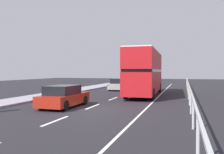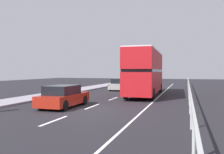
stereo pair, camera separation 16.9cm
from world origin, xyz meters
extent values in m
cube|color=black|center=(0.00, 0.00, -0.05)|extent=(73.66, 120.00, 0.10)
cube|color=silver|center=(0.00, -3.50, 0.00)|extent=(0.16, 2.37, 0.01)
cube|color=silver|center=(0.00, 1.16, 0.00)|extent=(0.16, 2.37, 0.01)
cube|color=silver|center=(0.00, 5.82, 0.00)|extent=(0.16, 2.37, 0.01)
cube|color=silver|center=(0.00, 10.47, 0.00)|extent=(0.16, 2.37, 0.01)
cube|color=silver|center=(0.00, 15.13, 0.00)|extent=(0.16, 2.37, 0.01)
cube|color=silver|center=(0.00, 19.79, 0.00)|extent=(0.16, 2.37, 0.01)
cube|color=silver|center=(0.00, 24.45, 0.00)|extent=(0.16, 2.37, 0.01)
cube|color=silver|center=(0.00, 29.11, 0.00)|extent=(0.16, 2.37, 0.01)
cube|color=silver|center=(3.49, 9.00, 0.00)|extent=(0.12, 46.00, 0.01)
cube|color=#B0B3B2|center=(6.11, 9.00, 1.18)|extent=(0.08, 42.00, 0.08)
cylinder|color=#B0B3B2|center=(6.11, -6.75, 0.59)|extent=(0.10, 0.10, 1.18)
cylinder|color=#B0B3B2|center=(6.11, -3.25, 0.59)|extent=(0.10, 0.10, 1.18)
cylinder|color=#B0B3B2|center=(6.11, 0.25, 0.59)|extent=(0.10, 0.10, 1.18)
cylinder|color=#B0B3B2|center=(6.11, 3.75, 0.59)|extent=(0.10, 0.10, 1.18)
cylinder|color=#B0B3B2|center=(6.11, 7.25, 0.59)|extent=(0.10, 0.10, 1.18)
cylinder|color=#B0B3B2|center=(6.11, 10.75, 0.59)|extent=(0.10, 0.10, 1.18)
cylinder|color=#B0B3B2|center=(6.11, 14.25, 0.59)|extent=(0.10, 0.10, 1.18)
cylinder|color=#B0B3B2|center=(6.11, 17.75, 0.59)|extent=(0.10, 0.10, 1.18)
cylinder|color=#B0B3B2|center=(6.11, 21.25, 0.59)|extent=(0.10, 0.10, 1.18)
cylinder|color=#B0B3B2|center=(6.11, 24.75, 0.59)|extent=(0.10, 0.10, 1.18)
cylinder|color=#B0B3B2|center=(6.11, 28.25, 0.59)|extent=(0.10, 0.10, 1.18)
cube|color=#B4151B|center=(2.10, 9.54, 1.31)|extent=(2.71, 10.73, 1.92)
cube|color=black|center=(2.10, 9.54, 2.39)|extent=(2.72, 10.31, 0.24)
cube|color=#B4151B|center=(2.10, 9.54, 3.35)|extent=(2.71, 10.73, 1.69)
cube|color=silver|center=(2.10, 9.54, 4.24)|extent=(2.66, 10.52, 0.10)
cube|color=black|center=(1.95, 14.85, 1.40)|extent=(2.18, 0.10, 1.34)
cube|color=yellow|center=(1.95, 14.85, 3.77)|extent=(1.45, 0.08, 0.28)
cylinder|color=black|center=(0.88, 13.44, 0.50)|extent=(0.31, 1.01, 1.00)
cylinder|color=black|center=(3.10, 13.50, 0.50)|extent=(0.31, 1.01, 1.00)
cylinder|color=black|center=(1.09, 5.77, 0.50)|extent=(0.31, 1.01, 1.00)
cylinder|color=black|center=(3.31, 5.83, 0.50)|extent=(0.31, 1.01, 1.00)
cube|color=#9E2012|center=(-1.73, 0.49, 0.51)|extent=(1.82, 4.17, 0.67)
cube|color=black|center=(-1.73, 0.28, 1.13)|extent=(1.60, 2.29, 0.57)
cube|color=red|center=(-2.53, -1.56, 0.68)|extent=(0.16, 0.06, 0.12)
cube|color=red|center=(-0.92, -1.56, 0.68)|extent=(0.16, 0.06, 0.12)
cylinder|color=black|center=(-2.56, 1.87, 0.32)|extent=(0.20, 0.64, 0.64)
cylinder|color=black|center=(-0.91, 1.87, 0.32)|extent=(0.20, 0.64, 0.64)
cylinder|color=black|center=(-2.55, -0.89, 0.32)|extent=(0.20, 0.64, 0.64)
cylinder|color=black|center=(-0.90, -0.89, 0.32)|extent=(0.20, 0.64, 0.64)
cube|color=gray|center=(-1.88, 14.69, 0.52)|extent=(1.88, 4.26, 0.68)
cube|color=black|center=(-1.88, 14.48, 1.15)|extent=(1.61, 2.36, 0.58)
cube|color=red|center=(-2.71, 12.63, 0.69)|extent=(0.16, 0.06, 0.12)
cube|color=red|center=(-1.15, 12.59, 0.69)|extent=(0.16, 0.06, 0.12)
cylinder|color=black|center=(-2.64, 16.12, 0.32)|extent=(0.22, 0.65, 0.64)
cylinder|color=black|center=(-1.04, 16.07, 0.32)|extent=(0.22, 0.65, 0.64)
cylinder|color=black|center=(-2.71, 13.30, 0.32)|extent=(0.22, 0.65, 0.64)
cylinder|color=black|center=(-1.11, 13.26, 0.32)|extent=(0.22, 0.65, 0.64)
camera|label=1|loc=(5.77, -13.18, 2.33)|focal=37.68mm
camera|label=2|loc=(5.93, -13.13, 2.33)|focal=37.68mm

